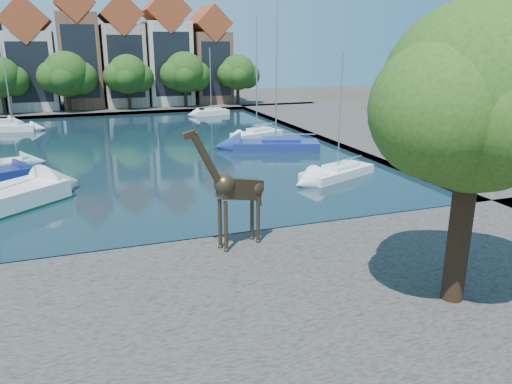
# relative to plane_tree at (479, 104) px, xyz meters

# --- Properties ---
(ground) EXTENTS (160.00, 160.00, 0.00)m
(ground) POSITION_rel_plane_tree_xyz_m (-7.62, 9.01, -7.67)
(ground) COLOR #38332B
(ground) RESTS_ON ground
(water_basin) EXTENTS (38.00, 50.00, 0.08)m
(water_basin) POSITION_rel_plane_tree_xyz_m (-7.62, 33.01, -7.63)
(water_basin) COLOR black
(water_basin) RESTS_ON ground
(near_quay) EXTENTS (50.00, 14.00, 0.50)m
(near_quay) POSITION_rel_plane_tree_xyz_m (-7.62, 2.01, -7.42)
(near_quay) COLOR #514B46
(near_quay) RESTS_ON ground
(far_quay) EXTENTS (60.00, 16.00, 0.50)m
(far_quay) POSITION_rel_plane_tree_xyz_m (-7.62, 65.01, -7.42)
(far_quay) COLOR #514B46
(far_quay) RESTS_ON ground
(right_quay) EXTENTS (14.00, 52.00, 0.50)m
(right_quay) POSITION_rel_plane_tree_xyz_m (17.38, 33.01, -7.42)
(right_quay) COLOR #514B46
(right_quay) RESTS_ON ground
(plane_tree) EXTENTS (8.32, 6.40, 10.62)m
(plane_tree) POSITION_rel_plane_tree_xyz_m (0.00, 0.00, 0.00)
(plane_tree) COLOR #332114
(plane_tree) RESTS_ON near_quay
(townhouse_west_inner) EXTENTS (6.43, 9.18, 15.15)m
(townhouse_west_inner) POSITION_rel_plane_tree_xyz_m (-18.12, 64.99, -0.32)
(townhouse_west_inner) COLOR beige
(townhouse_west_inner) RESTS_ON far_quay
(townhouse_center) EXTENTS (5.44, 9.18, 16.93)m
(townhouse_center) POSITION_rel_plane_tree_xyz_m (-11.62, 64.99, 0.69)
(townhouse_center) COLOR brown
(townhouse_center) RESTS_ON far_quay
(townhouse_east_inner) EXTENTS (5.94, 9.18, 15.79)m
(townhouse_east_inner) POSITION_rel_plane_tree_xyz_m (-5.62, 64.99, 0.06)
(townhouse_east_inner) COLOR tan
(townhouse_east_inner) RESTS_ON far_quay
(townhouse_east_mid) EXTENTS (6.43, 9.18, 16.65)m
(townhouse_east_mid) POSITION_rel_plane_tree_xyz_m (0.88, 64.99, 0.43)
(townhouse_east_mid) COLOR beige
(townhouse_east_mid) RESTS_ON far_quay
(townhouse_east_end) EXTENTS (5.44, 9.18, 14.43)m
(townhouse_east_end) POSITION_rel_plane_tree_xyz_m (7.38, 64.99, -0.56)
(townhouse_east_end) COLOR brown
(townhouse_east_end) RESTS_ON far_quay
(far_tree_west) EXTENTS (6.76, 5.20, 7.36)m
(far_tree_west) POSITION_rel_plane_tree_xyz_m (-21.52, 59.50, -2.60)
(far_tree_west) COLOR #332114
(far_tree_west) RESTS_ON far_quay
(far_tree_mid_west) EXTENTS (7.80, 6.00, 8.00)m
(far_tree_mid_west) POSITION_rel_plane_tree_xyz_m (-13.51, 59.50, -2.38)
(far_tree_mid_west) COLOR #332114
(far_tree_mid_west) RESTS_ON far_quay
(far_tree_mid_east) EXTENTS (7.02, 5.40, 7.52)m
(far_tree_mid_east) POSITION_rel_plane_tree_xyz_m (-5.52, 59.50, -2.54)
(far_tree_mid_east) COLOR #332114
(far_tree_mid_east) RESTS_ON far_quay
(far_tree_east) EXTENTS (7.54, 5.80, 7.84)m
(far_tree_east) POSITION_rel_plane_tree_xyz_m (2.49, 59.50, -2.43)
(far_tree_east) COLOR #332114
(far_tree_east) RESTS_ON far_quay
(far_tree_far_east) EXTENTS (6.76, 5.20, 7.36)m
(far_tree_far_east) POSITION_rel_plane_tree_xyz_m (10.48, 59.50, -2.60)
(far_tree_far_east) COLOR #332114
(far_tree_far_east) RESTS_ON far_quay
(giraffe_statue) EXTENTS (3.92, 1.53, 5.69)m
(giraffe_statue) POSITION_rel_plane_tree_xyz_m (-6.26, 7.42, -4.38)
(giraffe_statue) COLOR #3B2E1D
(giraffe_statue) RESTS_ON near_quay
(sailboat_left_d) EXTENTS (5.06, 2.66, 9.29)m
(sailboat_left_d) POSITION_rel_plane_tree_xyz_m (-19.62, 47.88, -7.04)
(sailboat_left_d) COLOR silver
(sailboat_left_d) RESTS_ON water_basin
(sailboat_right_a) EXTENTS (6.52, 4.42, 8.82)m
(sailboat_right_a) POSITION_rel_plane_tree_xyz_m (4.99, 18.25, -7.11)
(sailboat_right_a) COLOR white
(sailboat_right_a) RESTS_ON water_basin
(sailboat_right_b) EXTENTS (8.38, 5.16, 13.24)m
(sailboat_right_b) POSITION_rel_plane_tree_xyz_m (4.38, 28.99, -7.01)
(sailboat_right_b) COLOR navy
(sailboat_right_b) RESTS_ON water_basin
(sailboat_right_c) EXTENTS (5.75, 3.63, 11.79)m
(sailboat_right_c) POSITION_rel_plane_tree_xyz_m (4.38, 34.24, -6.95)
(sailboat_right_c) COLOR white
(sailboat_right_c) RESTS_ON water_basin
(sailboat_right_d) EXTENTS (4.92, 2.32, 8.79)m
(sailboat_right_d) POSITION_rel_plane_tree_xyz_m (4.46, 52.80, -7.07)
(sailboat_right_d) COLOR silver
(sailboat_right_d) RESTS_ON water_basin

